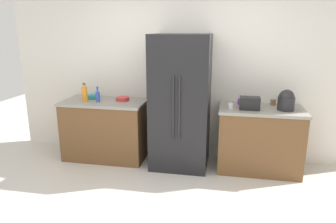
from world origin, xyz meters
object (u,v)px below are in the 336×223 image
rice_cooker (286,100)px  bowl_b (93,97)px  bottle_a (98,96)px  cup_c (273,102)px  toaster (250,103)px  refrigerator (181,102)px  cup_b (231,106)px  bowl_a (123,99)px  bottle_b (85,94)px  cup_a (241,101)px

rice_cooker → bowl_b: size_ratio=1.48×
bowl_b → bottle_a: bearing=-49.3°
cup_c → bowl_b: 2.67m
toaster → rice_cooker: rice_cooker is taller
refrigerator → bottle_a: bearing=-178.4°
refrigerator → cup_b: refrigerator is taller
rice_cooker → bowl_b: rice_cooker is taller
toaster → bowl_a: bearing=174.4°
rice_cooker → cup_c: bearing=116.8°
bottle_b → cup_b: 2.13m
toaster → cup_a: (-0.11, 0.27, -0.04)m
toaster → cup_a: 0.30m
cup_b → bowl_a: cup_b is taller
bowl_a → cup_c: bearing=3.4°
rice_cooker → cup_a: (-0.58, 0.21, -0.09)m
cup_a → cup_c: size_ratio=1.03×
cup_b → rice_cooker: bearing=4.7°
refrigerator → cup_c: (1.28, 0.25, 0.00)m
refrigerator → bottle_a: 1.23m
toaster → rice_cooker: (0.47, 0.06, 0.05)m
cup_c → bowl_a: size_ratio=0.41×
bottle_a → cup_b: 1.92m
rice_cooker → bottle_b: 2.84m
cup_b → cup_c: cup_c is taller
refrigerator → cup_b: bearing=-5.3°
bottle_b → bowl_a: bottle_b is taller
bowl_b → cup_c: bearing=2.1°
toaster → bowl_b: bearing=174.8°
bowl_a → toaster: bearing=-5.6°
cup_a → toaster: bearing=-68.7°
bottle_b → cup_c: bottle_b is taller
cup_c → bowl_b: (-2.67, -0.10, -0.01)m
bottle_b → cup_a: bearing=6.3°
refrigerator → bowl_b: refrigerator is taller
cup_b → refrigerator: bearing=174.7°
cup_b → bowl_b: cup_b is taller
cup_a → cup_c: bearing=5.0°
bottle_b → bowl_a: 0.56m
rice_cooker → bowl_a: 2.32m
refrigerator → toaster: 0.94m
rice_cooker → refrigerator: bearing=179.8°
bottle_a → cup_b: (1.92, -0.03, -0.05)m
bowl_a → bowl_b: bearing=176.6°
rice_cooker → bowl_a: bearing=177.0°
rice_cooker → cup_a: size_ratio=3.26×
refrigerator → cup_b: (0.69, -0.06, -0.00)m
refrigerator → rice_cooker: refrigerator is taller
rice_cooker → bowl_b: bearing=176.9°
refrigerator → toaster: (0.94, -0.07, 0.04)m
bottle_b → cup_c: bearing=6.1°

